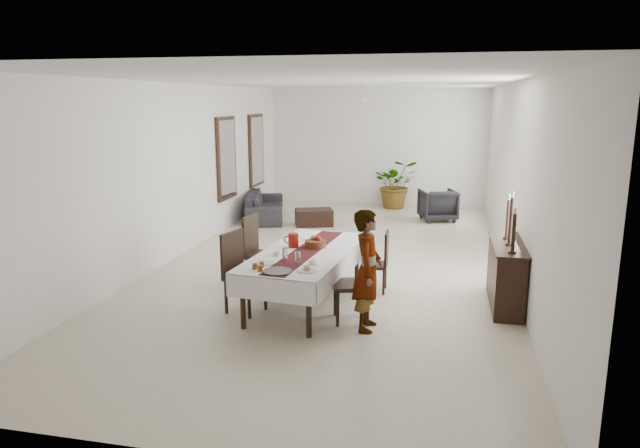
{
  "coord_description": "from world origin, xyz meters",
  "views": [
    {
      "loc": [
        1.85,
        -9.9,
        2.91
      ],
      "look_at": [
        0.04,
        -1.64,
        1.05
      ],
      "focal_mm": 32.0,
      "sensor_mm": 36.0,
      "label": 1
    }
  ],
  "objects_px": {
    "dining_table_top": "(306,254)",
    "sideboard_body": "(506,275)",
    "woman": "(368,270)",
    "sofa": "(265,205)",
    "red_pitcher": "(293,240)"
  },
  "relations": [
    {
      "from": "sideboard_body",
      "to": "sofa",
      "type": "bearing_deg",
      "value": 135.64
    },
    {
      "from": "sideboard_body",
      "to": "sofa",
      "type": "xyz_separation_m",
      "value": [
        -5.24,
        5.12,
        -0.12
      ]
    },
    {
      "from": "dining_table_top",
      "to": "woman",
      "type": "xyz_separation_m",
      "value": [
        0.99,
        -0.77,
        0.04
      ]
    },
    {
      "from": "sideboard_body",
      "to": "sofa",
      "type": "distance_m",
      "value": 7.33
    },
    {
      "from": "red_pitcher",
      "to": "woman",
      "type": "height_order",
      "value": "woman"
    },
    {
      "from": "woman",
      "to": "sideboard_body",
      "type": "xyz_separation_m",
      "value": [
        1.82,
        1.28,
        -0.34
      ]
    },
    {
      "from": "dining_table_top",
      "to": "sideboard_body",
      "type": "xyz_separation_m",
      "value": [
        2.81,
        0.51,
        -0.29
      ]
    },
    {
      "from": "dining_table_top",
      "to": "red_pitcher",
      "type": "xyz_separation_m",
      "value": [
        -0.24,
        0.18,
        0.14
      ]
    },
    {
      "from": "woman",
      "to": "sideboard_body",
      "type": "bearing_deg",
      "value": -55.28
    },
    {
      "from": "red_pitcher",
      "to": "sideboard_body",
      "type": "bearing_deg",
      "value": 6.2
    },
    {
      "from": "sofa",
      "to": "woman",
      "type": "bearing_deg",
      "value": -167.68
    },
    {
      "from": "woman",
      "to": "sofa",
      "type": "distance_m",
      "value": 7.27
    },
    {
      "from": "sofa",
      "to": "dining_table_top",
      "type": "bearing_deg",
      "value": -172.46
    },
    {
      "from": "dining_table_top",
      "to": "sideboard_body",
      "type": "height_order",
      "value": "sideboard_body"
    },
    {
      "from": "dining_table_top",
      "to": "sideboard_body",
      "type": "bearing_deg",
      "value": 16.29
    }
  ]
}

